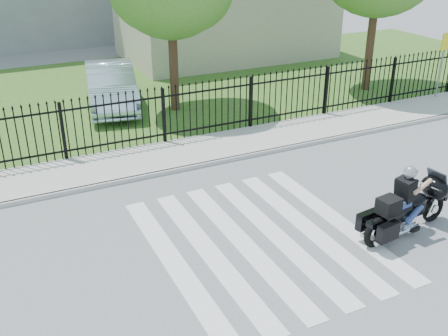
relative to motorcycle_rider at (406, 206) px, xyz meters
name	(u,v)px	position (x,y,z in m)	size (l,w,h in m)	color
ground	(261,240)	(-2.95, 1.14, -0.69)	(120.00, 120.00, 0.00)	slate
crosswalk	(261,240)	(-2.95, 1.14, -0.69)	(5.00, 5.50, 0.01)	silver
sidewalk	(177,154)	(-2.95, 6.14, -0.63)	(40.00, 2.00, 0.12)	#ADAAA3
curb	(190,167)	(-2.95, 5.14, -0.63)	(40.00, 0.12, 0.12)	#ADAAA3
grass_strip	(114,93)	(-2.95, 13.14, -0.68)	(40.00, 12.00, 0.02)	#27511B
iron_fence	(164,117)	(-2.95, 7.14, 0.21)	(26.00, 0.04, 1.80)	black
building_low	(226,21)	(4.05, 17.14, 1.06)	(10.00, 6.00, 3.50)	#BCB69D
motorcycle_rider	(406,206)	(0.00, 0.00, 0.00)	(2.56, 1.01, 1.69)	black
parked_car	(111,86)	(-3.45, 11.45, 0.12)	(1.68, 4.82, 1.59)	#ACC7D9
traffic_sign	(444,52)	(8.08, 6.82, 1.18)	(0.53, 0.19, 2.46)	gray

